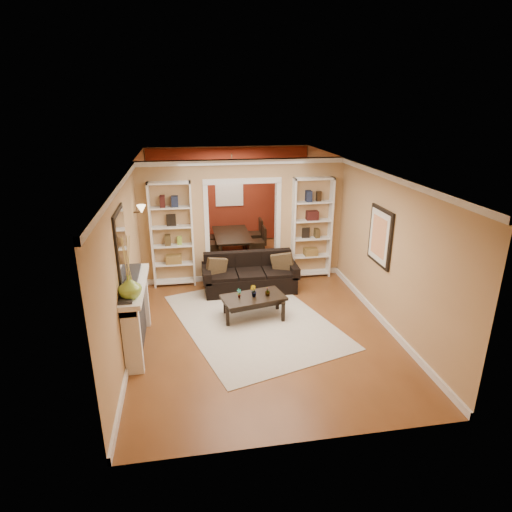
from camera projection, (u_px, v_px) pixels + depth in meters
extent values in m
plane|color=brown|center=(251.00, 299.00, 8.85)|extent=(8.00, 8.00, 0.00)
plane|color=white|center=(250.00, 167.00, 7.92)|extent=(8.00, 8.00, 0.00)
plane|color=tan|center=(229.00, 195.00, 12.09)|extent=(8.00, 0.00, 8.00)
plane|color=tan|center=(307.00, 344.00, 4.68)|extent=(8.00, 0.00, 8.00)
plane|color=tan|center=(133.00, 243.00, 8.04)|extent=(0.00, 8.00, 8.00)
plane|color=tan|center=(359.00, 231.00, 8.73)|extent=(0.00, 8.00, 8.00)
cube|color=tan|center=(243.00, 221.00, 9.50)|extent=(4.50, 0.15, 2.70)
cube|color=maroon|center=(229.00, 196.00, 12.08)|extent=(4.44, 0.04, 2.64)
cube|color=#8CA5CC|center=(229.00, 189.00, 11.96)|extent=(0.78, 0.03, 0.98)
cube|color=beige|center=(253.00, 320.00, 7.98)|extent=(3.35, 4.01, 0.01)
cube|color=black|center=(250.00, 273.00, 9.14)|extent=(2.01, 0.87, 0.79)
cube|color=brown|center=(216.00, 267.00, 8.94)|extent=(0.44, 0.25, 0.42)
cube|color=brown|center=(283.00, 262.00, 9.15)|extent=(0.47, 0.29, 0.45)
cube|color=black|center=(253.00, 307.00, 8.03)|extent=(1.26, 0.86, 0.44)
imported|color=#336626|center=(239.00, 293.00, 7.88)|extent=(0.11, 0.09, 0.17)
imported|color=#336626|center=(253.00, 291.00, 7.92)|extent=(0.15, 0.15, 0.21)
imported|color=#336626|center=(268.00, 291.00, 7.96)|extent=(0.13, 0.13, 0.18)
cube|color=white|center=(172.00, 235.00, 9.17)|extent=(0.90, 0.30, 2.30)
cube|color=white|center=(312.00, 228.00, 9.65)|extent=(0.90, 0.30, 2.30)
cube|color=white|center=(138.00, 316.00, 6.93)|extent=(0.32, 1.70, 1.16)
imported|color=#81AA36|center=(130.00, 287.00, 6.17)|extent=(0.40, 0.40, 0.35)
cube|color=silver|center=(121.00, 245.00, 6.49)|extent=(0.03, 0.95, 1.10)
cube|color=#FFE0A5|center=(138.00, 211.00, 8.40)|extent=(0.18, 0.18, 0.22)
cube|color=black|center=(380.00, 237.00, 7.73)|extent=(0.04, 0.85, 1.05)
imported|color=black|center=(233.00, 244.00, 11.30)|extent=(1.66, 0.92, 0.58)
cube|color=black|center=(213.00, 244.00, 10.89)|extent=(0.52, 0.52, 0.87)
cube|color=black|center=(256.00, 242.00, 11.06)|extent=(0.47, 0.47, 0.84)
cube|color=black|center=(212.00, 238.00, 11.45)|extent=(0.51, 0.51, 0.83)
cube|color=black|center=(252.00, 234.00, 11.61)|extent=(0.50, 0.50, 0.89)
cube|color=#322416|center=(234.00, 179.00, 10.66)|extent=(0.50, 0.50, 0.30)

